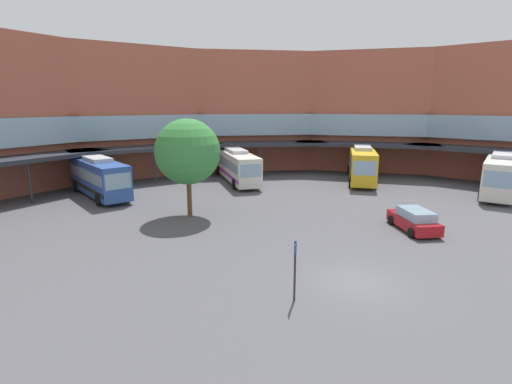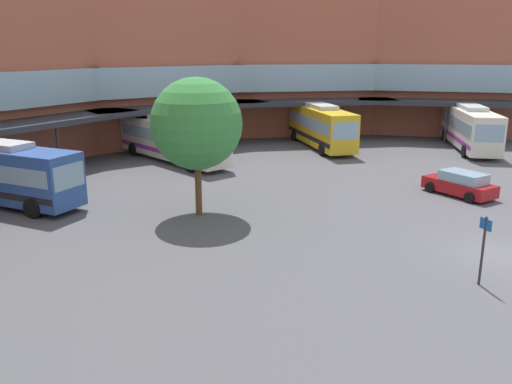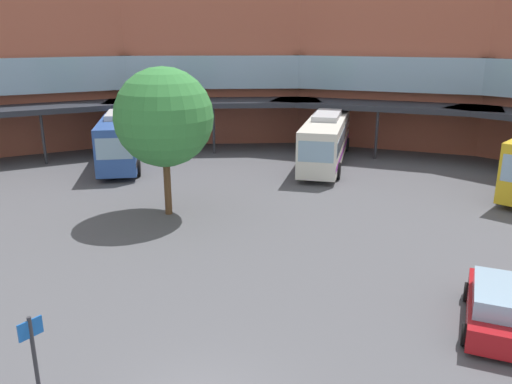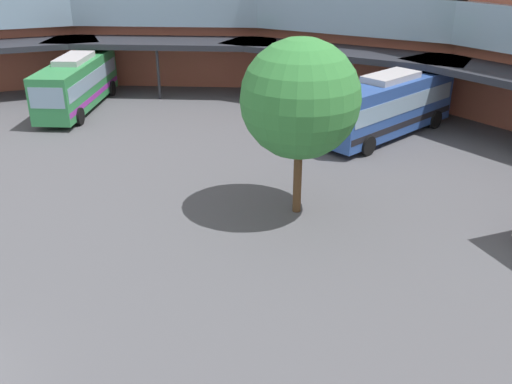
% 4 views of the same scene
% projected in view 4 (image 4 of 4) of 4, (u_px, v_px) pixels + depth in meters
% --- Properties ---
extents(station_building, '(78.97, 38.47, 14.94)m').
position_uv_depth(station_building, '(483.00, 29.00, 24.98)').
color(station_building, '#AD5942').
rests_on(station_building, ground).
extents(bus_0, '(9.33, 8.53, 3.62)m').
position_uv_depth(bus_0, '(77.00, 83.00, 38.07)').
color(bus_0, '#338C4C').
rests_on(bus_0, ground).
extents(bus_2, '(3.53, 10.27, 3.74)m').
position_uv_depth(bus_2, '(388.00, 105.00, 32.95)').
color(bus_2, '#2D519E').
rests_on(bus_2, ground).
extents(plaza_tree, '(4.91, 4.91, 7.49)m').
position_uv_depth(plaza_tree, '(300.00, 99.00, 22.59)').
color(plaza_tree, brown).
rests_on(plaza_tree, ground).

